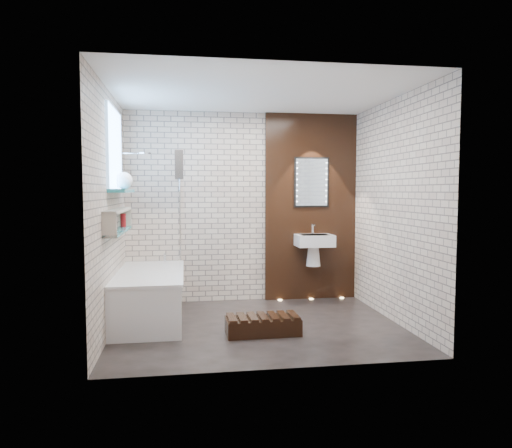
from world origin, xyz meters
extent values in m
plane|color=black|center=(0.00, 0.00, 0.00)|extent=(3.20, 3.20, 0.00)
cube|color=#BBA494|center=(0.00, 1.30, 1.30)|extent=(3.20, 0.04, 2.60)
cube|color=#BBA494|center=(0.00, -1.30, 1.30)|extent=(3.20, 0.04, 2.60)
cube|color=#BBA494|center=(-1.60, 0.00, 1.30)|extent=(0.04, 2.60, 2.60)
cube|color=#BBA494|center=(1.60, 0.00, 1.30)|extent=(0.04, 2.60, 2.60)
plane|color=white|center=(0.00, 0.00, 2.60)|extent=(3.20, 3.20, 0.00)
cube|color=black|center=(0.95, 1.27, 1.30)|extent=(1.30, 0.06, 2.60)
cube|color=#7FADE0|center=(-1.59, 0.35, 2.00)|extent=(0.03, 1.00, 0.90)
cube|color=teal|center=(-1.51, 0.35, 1.53)|extent=(0.18, 1.00, 0.04)
cube|color=teal|center=(-1.53, 0.15, 1.08)|extent=(0.14, 1.30, 0.03)
cube|color=#B2A899|center=(-1.53, 0.15, 1.32)|extent=(0.14, 1.30, 0.03)
cube|color=#B2A899|center=(-1.53, -0.48, 1.20)|extent=(0.14, 0.03, 0.26)
cube|color=#B2A899|center=(-1.53, 0.79, 1.20)|extent=(0.14, 0.03, 0.26)
cube|color=white|center=(-1.23, 0.45, 0.28)|extent=(0.75, 1.70, 0.55)
cube|color=white|center=(-1.23, 0.45, 0.57)|extent=(0.79, 1.74, 0.03)
cylinder|color=silver|center=(-1.08, 1.18, 0.64)|extent=(0.04, 0.04, 0.12)
cube|color=white|center=(-0.87, 0.89, 1.28)|extent=(0.01, 0.78, 1.40)
cube|color=black|center=(-0.87, 0.76, 1.85)|extent=(0.10, 0.27, 0.35)
cylinder|color=silver|center=(-1.30, 0.95, 2.00)|extent=(0.18, 0.18, 0.02)
cube|color=white|center=(0.95, 1.06, 0.85)|extent=(0.50, 0.36, 0.16)
cone|color=white|center=(0.95, 1.11, 0.63)|extent=(0.20, 0.20, 0.28)
cylinder|color=silver|center=(0.95, 1.16, 1.00)|extent=(0.03, 0.03, 0.14)
cube|color=black|center=(0.95, 1.24, 1.65)|extent=(0.50, 0.02, 0.70)
cube|color=silver|center=(0.95, 1.23, 1.65)|extent=(0.45, 0.01, 0.65)
cube|color=black|center=(0.01, -0.30, 0.09)|extent=(0.79, 0.37, 0.17)
cylinder|color=#9F4C18|center=(-1.53, -0.25, 1.15)|extent=(0.05, 0.05, 0.09)
cylinder|color=maroon|center=(-1.53, 0.57, 1.18)|extent=(0.06, 0.06, 0.16)
cylinder|color=maroon|center=(-1.53, -0.18, 1.17)|extent=(0.06, 0.06, 0.15)
sphere|color=white|center=(-1.50, 0.48, 1.65)|extent=(0.20, 0.20, 0.20)
cylinder|color=#FFD899|center=(0.50, 1.20, 0.01)|extent=(0.06, 0.06, 0.01)
cylinder|color=#FFD899|center=(0.95, 1.20, 0.01)|extent=(0.06, 0.06, 0.01)
cylinder|color=#FFD899|center=(1.40, 1.20, 0.01)|extent=(0.06, 0.06, 0.01)
camera|label=1|loc=(-0.81, -5.18, 1.53)|focal=33.12mm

